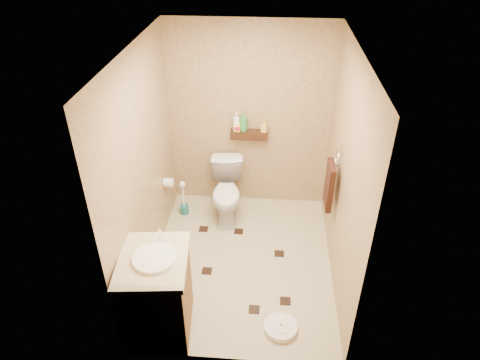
{
  "coord_description": "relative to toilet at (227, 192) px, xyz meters",
  "views": [
    {
      "loc": [
        0.26,
        -3.58,
        3.43
      ],
      "look_at": [
        -0.04,
        0.25,
        0.94
      ],
      "focal_mm": 32.0,
      "sensor_mm": 36.0,
      "label": 1
    }
  ],
  "objects": [
    {
      "name": "towel_ring",
      "position": [
        1.17,
        -0.58,
        0.58
      ],
      "size": [
        0.12,
        0.3,
        0.76
      ],
      "color": "silver",
      "rests_on": "wall_right"
    },
    {
      "name": "wall_left",
      "position": [
        -0.75,
        -0.83,
        0.83
      ],
      "size": [
        0.04,
        2.5,
        2.4
      ],
      "primitive_type": "cube",
      "color": "tan",
      "rests_on": "ground"
    },
    {
      "name": "wall_shelf",
      "position": [
        0.25,
        0.34,
        0.65
      ],
      "size": [
        0.46,
        0.14,
        0.1
      ],
      "primitive_type": "cube",
      "color": "#3C2310",
      "rests_on": "wall_back"
    },
    {
      "name": "vanity",
      "position": [
        -0.45,
        -1.78,
        0.08
      ],
      "size": [
        0.66,
        0.77,
        1.02
      ],
      "rotation": [
        0.0,
        0.0,
        0.1
      ],
      "color": "brown",
      "rests_on": "ground"
    },
    {
      "name": "wall_back",
      "position": [
        0.25,
        0.42,
        0.83
      ],
      "size": [
        2.0,
        0.04,
        2.4
      ],
      "primitive_type": "cube",
      "color": "tan",
      "rests_on": "ground"
    },
    {
      "name": "bottle_a",
      "position": [
        0.1,
        0.34,
        0.82
      ],
      "size": [
        0.13,
        0.13,
        0.24
      ],
      "primitive_type": "imported",
      "rotation": [
        0.0,
        0.0,
        1.06
      ],
      "color": "white",
      "rests_on": "wall_shelf"
    },
    {
      "name": "bathroom_scale",
      "position": [
        0.69,
        -1.73,
        -0.34
      ],
      "size": [
        0.35,
        0.35,
        0.06
      ],
      "rotation": [
        0.0,
        0.0,
        -0.1
      ],
      "color": "white",
      "rests_on": "ground"
    },
    {
      "name": "bottle_d",
      "position": [
        0.18,
        0.34,
        0.82
      ],
      "size": [
        0.12,
        0.12,
        0.24
      ],
      "primitive_type": "imported",
      "rotation": [
        0.0,
        0.0,
        5.13
      ],
      "color": "green",
      "rests_on": "wall_shelf"
    },
    {
      "name": "bottle_e",
      "position": [
        0.44,
        0.34,
        0.78
      ],
      "size": [
        0.09,
        0.09,
        0.15
      ],
      "primitive_type": "imported",
      "rotation": [
        0.0,
        0.0,
        2.86
      ],
      "color": "gold",
      "rests_on": "wall_shelf"
    },
    {
      "name": "bottle_c",
      "position": [
        0.1,
        0.34,
        0.77
      ],
      "size": [
        0.15,
        0.15,
        0.14
      ],
      "primitive_type": "imported",
      "rotation": [
        0.0,
        0.0,
        5.33
      ],
      "color": "#C9173F",
      "rests_on": "wall_shelf"
    },
    {
      "name": "ceiling",
      "position": [
        0.25,
        -0.83,
        2.03
      ],
      "size": [
        2.0,
        2.5,
        0.02
      ],
      "primitive_type": "cube",
      "color": "silver",
      "rests_on": "wall_back"
    },
    {
      "name": "toilet_brush",
      "position": [
        -0.57,
        0.01,
        -0.2
      ],
      "size": [
        0.11,
        0.11,
        0.49
      ],
      "color": "#1A686B",
      "rests_on": "ground"
    },
    {
      "name": "ground",
      "position": [
        0.25,
        -0.83,
        -0.37
      ],
      "size": [
        2.5,
        2.5,
        0.0
      ],
      "primitive_type": "plane",
      "color": "beige",
      "rests_on": "ground"
    },
    {
      "name": "bottle_b",
      "position": [
        0.1,
        0.34,
        0.79
      ],
      "size": [
        0.09,
        0.09,
        0.17
      ],
      "primitive_type": "imported",
      "rotation": [
        0.0,
        0.0,
        1.67
      ],
      "color": "#E3F533",
      "rests_on": "wall_shelf"
    },
    {
      "name": "toilet",
      "position": [
        0.0,
        0.0,
        0.0
      ],
      "size": [
        0.47,
        0.76,
        0.74
      ],
      "primitive_type": "imported",
      "rotation": [
        0.0,
        0.0,
        0.09
      ],
      "color": "white",
      "rests_on": "ground"
    },
    {
      "name": "wall_front",
      "position": [
        0.25,
        -2.08,
        0.83
      ],
      "size": [
        2.0,
        0.04,
        2.4
      ],
      "primitive_type": "cube",
      "color": "tan",
      "rests_on": "ground"
    },
    {
      "name": "floor_accents",
      "position": [
        0.27,
        -0.87,
        -0.37
      ],
      "size": [
        1.12,
        1.32,
        0.01
      ],
      "color": "black",
      "rests_on": "ground"
    },
    {
      "name": "wall_right",
      "position": [
        1.25,
        -0.83,
        0.83
      ],
      "size": [
        0.04,
        2.5,
        2.4
      ],
      "primitive_type": "cube",
      "color": "tan",
      "rests_on": "ground"
    },
    {
      "name": "toilet_paper",
      "position": [
        -0.69,
        -0.18,
        0.23
      ],
      "size": [
        0.12,
        0.11,
        0.12
      ],
      "color": "white",
      "rests_on": "wall_left"
    }
  ]
}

